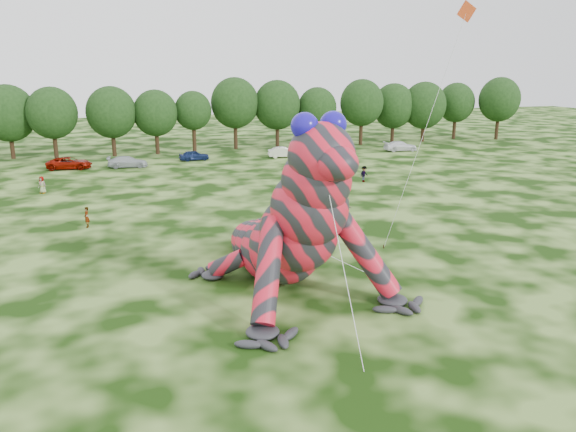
# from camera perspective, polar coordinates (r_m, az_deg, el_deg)

# --- Properties ---
(ground) EXTENTS (240.00, 240.00, 0.00)m
(ground) POSITION_cam_1_polar(r_m,az_deg,el_deg) (28.64, 4.74, -10.10)
(ground) COLOR #16330A
(ground) RESTS_ON ground
(inflatable_gecko) EXTENTS (20.72, 23.19, 10.08)m
(inflatable_gecko) POSITION_cam_1_polar(r_m,az_deg,el_deg) (31.88, -1.53, 2.18)
(inflatable_gecko) COLOR red
(inflatable_gecko) RESTS_ON ground
(flying_kite) EXTENTS (4.09, 3.27, 16.09)m
(flying_kite) POSITION_cam_1_polar(r_m,az_deg,el_deg) (36.57, 17.07, 17.55)
(flying_kite) COLOR red
(flying_kite) RESTS_ON ground
(tree_5) EXTENTS (7.16, 6.44, 9.80)m
(tree_5) POSITION_cam_1_polar(r_m,az_deg,el_deg) (83.81, -26.49, 8.55)
(tree_5) COLOR black
(tree_5) RESTS_ON ground
(tree_6) EXTENTS (6.52, 5.86, 9.49)m
(tree_6) POSITION_cam_1_polar(r_m,az_deg,el_deg) (81.39, -22.76, 8.70)
(tree_6) COLOR black
(tree_6) RESTS_ON ground
(tree_7) EXTENTS (6.68, 6.01, 9.48)m
(tree_7) POSITION_cam_1_polar(r_m,az_deg,el_deg) (81.14, -17.45, 9.15)
(tree_7) COLOR black
(tree_7) RESTS_ON ground
(tree_8) EXTENTS (6.14, 5.53, 8.94)m
(tree_8) POSITION_cam_1_polar(r_m,az_deg,el_deg) (81.54, -13.27, 9.27)
(tree_8) COLOR black
(tree_8) RESTS_ON ground
(tree_9) EXTENTS (5.27, 4.74, 8.68)m
(tree_9) POSITION_cam_1_polar(r_m,az_deg,el_deg) (82.44, -9.57, 9.43)
(tree_9) COLOR black
(tree_9) RESTS_ON ground
(tree_10) EXTENTS (7.09, 6.38, 10.50)m
(tree_10) POSITION_cam_1_polar(r_m,az_deg,el_deg) (84.64, -5.40, 10.33)
(tree_10) COLOR black
(tree_10) RESTS_ON ground
(tree_11) EXTENTS (7.01, 6.31, 10.07)m
(tree_11) POSITION_cam_1_polar(r_m,az_deg,el_deg) (85.81, -1.10, 10.31)
(tree_11) COLOR black
(tree_11) RESTS_ON ground
(tree_12) EXTENTS (5.99, 5.39, 8.97)m
(tree_12) POSITION_cam_1_polar(r_m,az_deg,el_deg) (87.35, 2.98, 10.02)
(tree_12) COLOR black
(tree_12) RESTS_ON ground
(tree_13) EXTENTS (6.83, 6.15, 10.13)m
(tree_13) POSITION_cam_1_polar(r_m,az_deg,el_deg) (89.43, 7.48, 10.40)
(tree_13) COLOR black
(tree_13) RESTS_ON ground
(tree_14) EXTENTS (6.82, 6.14, 9.40)m
(tree_14) POSITION_cam_1_polar(r_m,az_deg,el_deg) (93.66, 10.65, 10.26)
(tree_14) COLOR black
(tree_14) RESTS_ON ground
(tree_15) EXTENTS (7.17, 6.45, 9.63)m
(tree_15) POSITION_cam_1_polar(r_m,az_deg,el_deg) (95.25, 13.64, 10.24)
(tree_15) COLOR black
(tree_15) RESTS_ON ground
(tree_16) EXTENTS (6.26, 5.63, 9.37)m
(tree_16) POSITION_cam_1_polar(r_m,az_deg,el_deg) (100.31, 16.65, 10.19)
(tree_16) COLOR black
(tree_16) RESTS_ON ground
(tree_17) EXTENTS (6.98, 6.28, 10.30)m
(tree_17) POSITION_cam_1_polar(r_m,az_deg,el_deg) (101.84, 20.62, 10.19)
(tree_17) COLOR black
(tree_17) RESTS_ON ground
(car_2) EXTENTS (5.51, 3.12, 1.45)m
(car_2) POSITION_cam_1_polar(r_m,az_deg,el_deg) (72.92, -21.33, 5.03)
(car_2) COLOR #7C0D02
(car_2) RESTS_ON ground
(car_3) EXTENTS (4.95, 2.46, 1.38)m
(car_3) POSITION_cam_1_polar(r_m,az_deg,el_deg) (71.87, -15.98, 5.32)
(car_3) COLOR #ABB2B5
(car_3) RESTS_ON ground
(car_4) EXTENTS (4.02, 1.91, 1.33)m
(car_4) POSITION_cam_1_polar(r_m,az_deg,el_deg) (75.33, -9.52, 6.10)
(car_4) COLOR navy
(car_4) RESTS_ON ground
(car_5) EXTENTS (4.48, 2.07, 1.42)m
(car_5) POSITION_cam_1_polar(r_m,az_deg,el_deg) (76.73, -0.41, 6.50)
(car_5) COLOR silver
(car_5) RESTS_ON ground
(car_6) EXTENTS (5.35, 2.88, 1.43)m
(car_6) POSITION_cam_1_polar(r_m,az_deg,el_deg) (77.60, 3.76, 6.57)
(car_6) COLOR #2A2A2D
(car_6) RESTS_ON ground
(car_7) EXTENTS (5.06, 2.41, 1.42)m
(car_7) POSITION_cam_1_polar(r_m,az_deg,el_deg) (84.22, 11.36, 6.97)
(car_7) COLOR white
(car_7) RESTS_ON ground
(spectator_3) EXTENTS (0.99, 0.55, 1.60)m
(spectator_3) POSITION_cam_1_polar(r_m,az_deg,el_deg) (56.98, 3.73, 3.55)
(spectator_3) COLOR gray
(spectator_3) RESTS_ON ground
(spectator_0) EXTENTS (0.41, 0.60, 1.61)m
(spectator_0) POSITION_cam_1_polar(r_m,az_deg,el_deg) (45.99, -19.78, -0.12)
(spectator_0) COLOR gray
(spectator_0) RESTS_ON ground
(spectator_5) EXTENTS (1.50, 1.42, 1.70)m
(spectator_5) POSITION_cam_1_polar(r_m,az_deg,el_deg) (46.13, 5.46, 0.82)
(spectator_5) COLOR gray
(spectator_5) RESTS_ON ground
(spectator_4) EXTENTS (0.98, 0.90, 1.68)m
(spectator_4) POSITION_cam_1_polar(r_m,az_deg,el_deg) (60.00, -23.70, 2.92)
(spectator_4) COLOR gray
(spectator_4) RESTS_ON ground
(spectator_2) EXTENTS (1.29, 1.07, 1.73)m
(spectator_2) POSITION_cam_1_polar(r_m,az_deg,el_deg) (60.89, 7.73, 4.25)
(spectator_2) COLOR gray
(spectator_2) RESTS_ON ground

